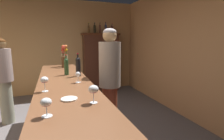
{
  "coord_description": "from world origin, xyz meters",
  "views": [
    {
      "loc": [
        0.13,
        -2.27,
        1.55
      ],
      "look_at": [
        1.04,
        0.28,
        1.08
      ],
      "focal_mm": 27.03,
      "sensor_mm": 36.0,
      "label": 1
    }
  ],
  "objects": [
    {
      "name": "wall_back",
      "position": [
        0.0,
        3.01,
        1.37
      ],
      "size": [
        5.4,
        0.12,
        2.73
      ],
      "primitive_type": "cube",
      "color": "tan",
      "rests_on": "ground"
    },
    {
      "name": "display_cabinet",
      "position": [
        1.55,
        2.71,
        0.92
      ],
      "size": [
        1.13,
        0.42,
        1.77
      ],
      "color": "#4A271A",
      "rests_on": "ground"
    },
    {
      "name": "display_bottle_left",
      "position": [
        1.2,
        2.71,
        1.91
      ],
      "size": [
        0.07,
        0.07,
        0.3
      ],
      "color": "#422E17",
      "rests_on": "display_cabinet"
    },
    {
      "name": "cheese_plate",
      "position": [
        0.25,
        -0.83,
        1.05
      ],
      "size": [
        0.14,
        0.14,
        0.01
      ],
      "primitive_type": "cylinder",
      "color": "white",
      "rests_on": "bar_counter"
    },
    {
      "name": "wine_glass_mid",
      "position": [
        0.05,
        -0.51,
        1.16
      ],
      "size": [
        0.08,
        0.08,
        0.15
      ],
      "color": "white",
      "rests_on": "bar_counter"
    },
    {
      "name": "display_bottle_midright",
      "position": [
        1.72,
        2.71,
        1.92
      ],
      "size": [
        0.07,
        0.07,
        0.34
      ],
      "color": "#1E2236",
      "rests_on": "display_cabinet"
    },
    {
      "name": "wine_bottle_syrah",
      "position": [
        0.32,
        0.28,
        1.19
      ],
      "size": [
        0.06,
        0.06,
        0.31
      ],
      "color": "#284726",
      "rests_on": "bar_counter"
    },
    {
      "name": "wine_bottle_riesling",
      "position": [
        0.48,
        0.14,
        1.2
      ],
      "size": [
        0.07,
        0.07,
        0.33
      ],
      "color": "black",
      "rests_on": "bar_counter"
    },
    {
      "name": "wine_glass_spare",
      "position": [
        0.08,
        -1.12,
        1.14
      ],
      "size": [
        0.07,
        0.07,
        0.13
      ],
      "color": "white",
      "rests_on": "bar_counter"
    },
    {
      "name": "bartender",
      "position": [
        0.92,
        0.04,
        0.97
      ],
      "size": [
        0.32,
        0.32,
        1.73
      ],
      "rotation": [
        0.0,
        0.0,
        3.02
      ],
      "color": "brown",
      "rests_on": "ground"
    },
    {
      "name": "wine_bottle_chardonnay",
      "position": [
        0.33,
        1.02,
        1.18
      ],
      "size": [
        0.07,
        0.07,
        0.29
      ],
      "color": "#4B2F19",
      "rests_on": "bar_counter"
    },
    {
      "name": "display_bottle_midleft",
      "position": [
        1.37,
        2.71,
        1.91
      ],
      "size": [
        0.07,
        0.07,
        0.31
      ],
      "color": "black",
      "rests_on": "display_cabinet"
    },
    {
      "name": "wall_right",
      "position": [
        2.7,
        0.0,
        1.37
      ],
      "size": [
        0.12,
        6.02,
        2.73
      ],
      "primitive_type": "cube",
      "color": "tan",
      "rests_on": "ground"
    },
    {
      "name": "display_bottle_center",
      "position": [
        1.54,
        2.71,
        1.91
      ],
      "size": [
        0.06,
        0.06,
        0.31
      ],
      "color": "#46271D",
      "rests_on": "display_cabinet"
    },
    {
      "name": "wine_glass_rear",
      "position": [
        0.41,
        -0.25,
        1.14
      ],
      "size": [
        0.06,
        0.06,
        0.13
      ],
      "color": "white",
      "rests_on": "bar_counter"
    },
    {
      "name": "patron_in_navy",
      "position": [
        -0.72,
        1.25,
        0.89
      ],
      "size": [
        0.31,
        0.31,
        1.59
      ],
      "rotation": [
        0.0,
        0.0,
        -0.8
      ],
      "color": "gray",
      "rests_on": "ground"
    },
    {
      "name": "display_bottle_right",
      "position": [
        1.92,
        2.71,
        1.91
      ],
      "size": [
        0.07,
        0.07,
        0.31
      ],
      "color": "#472619",
      "rests_on": "display_cabinet"
    },
    {
      "name": "flower_arrangement",
      "position": [
        0.37,
        1.2,
        1.25
      ],
      "size": [
        0.13,
        0.13,
        0.43
      ],
      "color": "tan",
      "rests_on": "bar_counter"
    },
    {
      "name": "wine_glass_front",
      "position": [
        0.43,
        -0.98,
        1.16
      ],
      "size": [
        0.08,
        0.08,
        0.15
      ],
      "color": "white",
      "rests_on": "bar_counter"
    },
    {
      "name": "bar_counter",
      "position": [
        0.26,
        -0.16,
        0.53
      ],
      "size": [
        0.63,
        3.15,
        1.05
      ],
      "color": "brown",
      "rests_on": "ground"
    }
  ]
}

